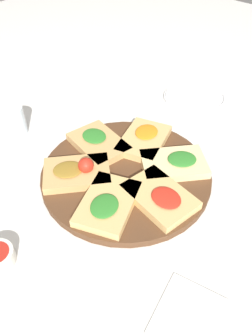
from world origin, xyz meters
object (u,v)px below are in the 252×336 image
Objects in this scene: plate_right at (195,97)px; water_glass at (13,121)px; serving_board at (126,174)px; napkin_stack at (188,316)px.

plate_right is 2.48× the size of water_glass.
napkin_stack is (-0.19, -0.32, -0.01)m from serving_board.
plate_right is at bearing 32.69° from napkin_stack.
napkin_stack is (-0.62, -0.40, -0.00)m from plate_right.
water_glass reaches higher than plate_right.
serving_board is 0.37m from napkin_stack.
plate_right is (0.44, 0.08, -0.00)m from serving_board.
serving_board is at bearing -169.73° from plate_right.
water_glass is 0.66× the size of napkin_stack.
serving_board is at bearing 59.65° from napkin_stack.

